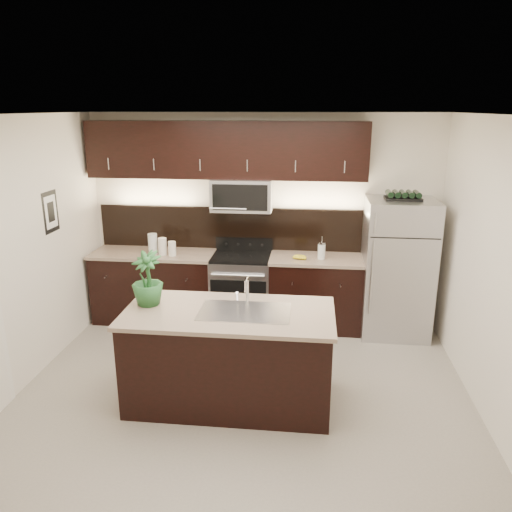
{
  "coord_description": "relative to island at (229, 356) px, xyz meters",
  "views": [
    {
      "loc": [
        0.61,
        -4.37,
        2.77
      ],
      "look_at": [
        0.07,
        0.55,
        1.28
      ],
      "focal_mm": 35.0,
      "sensor_mm": 36.0,
      "label": 1
    }
  ],
  "objects": [
    {
      "name": "ground",
      "position": [
        0.11,
        0.14,
        -0.47
      ],
      "size": [
        4.5,
        4.5,
        0.0
      ],
      "primitive_type": "plane",
      "color": "gray",
      "rests_on": "ground"
    },
    {
      "name": "room_walls",
      "position": [
        0.0,
        0.1,
        1.22
      ],
      "size": [
        4.52,
        4.02,
        2.71
      ],
      "color": "silver",
      "rests_on": "ground"
    },
    {
      "name": "counter_run",
      "position": [
        -0.34,
        1.83,
        -0.0
      ],
      "size": [
        3.51,
        0.65,
        0.94
      ],
      "color": "black",
      "rests_on": "ground"
    },
    {
      "name": "upper_fixtures",
      "position": [
        -0.32,
        1.97,
        1.67
      ],
      "size": [
        3.49,
        0.4,
        1.66
      ],
      "color": "black",
      "rests_on": "counter_run"
    },
    {
      "name": "island",
      "position": [
        0.0,
        0.0,
        0.0
      ],
      "size": [
        1.96,
        0.96,
        0.94
      ],
      "color": "black",
      "rests_on": "ground"
    },
    {
      "name": "sink_faucet",
      "position": [
        0.15,
        0.01,
        0.48
      ],
      "size": [
        0.84,
        0.5,
        0.28
      ],
      "color": "silver",
      "rests_on": "island"
    },
    {
      "name": "refrigerator",
      "position": [
        1.81,
        1.77,
        0.38
      ],
      "size": [
        0.82,
        0.74,
        1.71
      ],
      "primitive_type": "cube",
      "color": "#B2B2B7",
      "rests_on": "ground"
    },
    {
      "name": "wine_rack",
      "position": [
        1.81,
        1.77,
        1.28
      ],
      "size": [
        0.42,
        0.26,
        0.1
      ],
      "color": "black",
      "rests_on": "refrigerator"
    },
    {
      "name": "plant",
      "position": [
        -0.79,
        0.09,
        0.73
      ],
      "size": [
        0.37,
        0.37,
        0.52
      ],
      "primitive_type": "imported",
      "rotation": [
        0.0,
        0.0,
        -0.3
      ],
      "color": "#225627",
      "rests_on": "island"
    },
    {
      "name": "canisters",
      "position": [
        -1.18,
        1.75,
        0.58
      ],
      "size": [
        0.38,
        0.18,
        0.26
      ],
      "rotation": [
        0.0,
        0.0,
        -0.26
      ],
      "color": "silver",
      "rests_on": "counter_run"
    },
    {
      "name": "french_press",
      "position": [
        0.88,
        1.78,
        0.57
      ],
      "size": [
        0.1,
        0.1,
        0.28
      ],
      "rotation": [
        0.0,
        0.0,
        -0.03
      ],
      "color": "silver",
      "rests_on": "counter_run"
    },
    {
      "name": "bananas",
      "position": [
        0.57,
        1.75,
        0.5
      ],
      "size": [
        0.2,
        0.17,
        0.06
      ],
      "primitive_type": "ellipsoid",
      "rotation": [
        0.0,
        0.0,
        -0.23
      ],
      "color": "yellow",
      "rests_on": "counter_run"
    }
  ]
}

